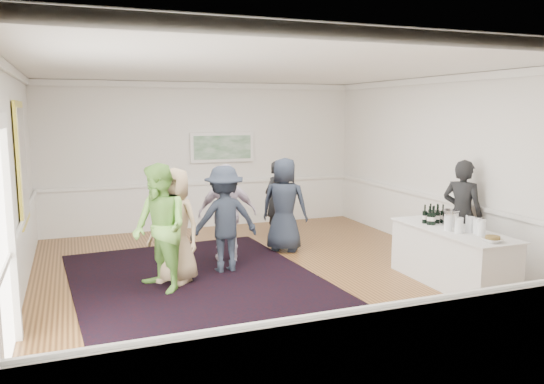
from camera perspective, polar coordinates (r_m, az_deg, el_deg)
name	(u,v)px	position (r m, az deg, el deg)	size (l,w,h in m)	color
floor	(267,278)	(8.35, -0.53, -9.25)	(8.00, 8.00, 0.00)	#92602F
ceiling	(267,68)	(7.97, -0.56, 13.19)	(7.00, 8.00, 0.02)	white
wall_left	(11,188)	(7.56, -26.30, 0.38)	(0.02, 8.00, 3.20)	white
wall_right	(455,168)	(9.78, 19.09, 2.50)	(0.02, 8.00, 3.20)	white
wall_back	(204,156)	(11.82, -7.29, 3.90)	(7.00, 0.02, 3.20)	white
wall_front	(437,232)	(4.52, 17.35, -4.15)	(7.00, 0.02, 3.20)	white
wainscoting	(267,247)	(8.21, -0.53, -5.94)	(7.00, 8.00, 1.00)	white
mirror	(22,163)	(8.82, -25.31, 2.82)	(0.05, 1.25, 1.85)	#F4E447
landscape_painting	(222,147)	(11.86, -5.36, 4.81)	(1.44, 0.06, 0.66)	white
area_rug	(197,281)	(8.26, -8.02, -9.48)	(3.58, 4.70, 0.02)	black
serving_table	(452,256)	(8.40, 18.76, -6.59)	(0.80, 2.10, 0.85)	silver
bartender	(462,214)	(9.25, 19.75, -2.26)	(0.66, 0.43, 1.80)	black
guest_tan	(175,226)	(8.07, -10.44, -3.60)	(0.86, 0.56, 1.75)	tan
guest_green	(160,228)	(7.72, -11.96, -3.84)	(0.90, 0.70, 1.85)	#73B648
guest_lilac	(227,213)	(9.08, -4.82, -2.31)	(0.99, 0.41, 1.69)	silver
guest_dark_a	(224,219)	(8.53, -5.14, -2.93)	(1.11, 0.64, 1.72)	#202735
guest_dark_b	(275,199)	(10.84, 0.36, -0.79)	(0.57, 0.38, 1.58)	black
guest_navy	(284,205)	(9.76, 1.34, -1.37)	(0.85, 0.55, 1.74)	#202735
wine_bottles	(434,214)	(8.58, 16.99, -2.25)	(0.35, 0.27, 0.31)	black
juice_pitchers	(467,225)	(8.08, 20.24, -3.33)	(0.36, 0.53, 0.24)	#7CBC43
ice_bucket	(450,219)	(8.48, 18.63, -2.72)	(0.26, 0.26, 0.24)	silver
nut_bowl	(493,239)	(7.68, 22.64, -4.69)	(0.27, 0.27, 0.08)	white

